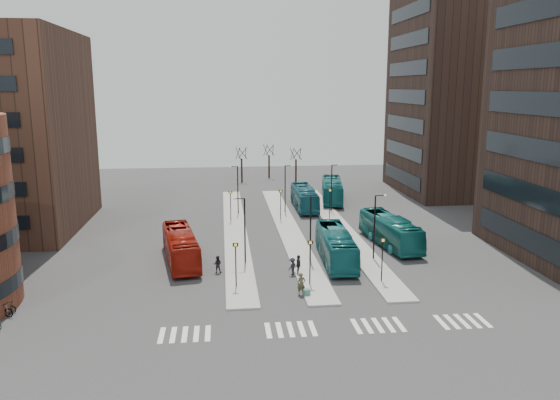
{
  "coord_description": "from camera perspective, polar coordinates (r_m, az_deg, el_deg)",
  "views": [
    {
      "loc": [
        -5.33,
        -29.69,
        15.94
      ],
      "look_at": [
        0.28,
        22.46,
        5.0
      ],
      "focal_mm": 35.0,
      "sensor_mm": 36.0,
      "label": 1
    }
  ],
  "objects": [
    {
      "name": "teal_bus_b",
      "position": [
        72.33,
        2.56,
        0.22
      ],
      "size": [
        2.52,
        10.51,
        2.92
      ],
      "primitive_type": "imported",
      "rotation": [
        0.0,
        0.0,
        -0.01
      ],
      "color": "#135360",
      "rests_on": "ground"
    },
    {
      "name": "crosswalk_stripes",
      "position": [
        37.93,
        5.34,
        -13.11
      ],
      "size": [
        22.35,
        2.4,
        0.01
      ],
      "color": "silver",
      "rests_on": "ground"
    },
    {
      "name": "island_left",
      "position": [
        61.78,
        -4.7,
        -3.14
      ],
      "size": [
        2.5,
        45.0,
        0.15
      ],
      "primitive_type": "cube",
      "color": "gray",
      "rests_on": "ground"
    },
    {
      "name": "red_bus",
      "position": [
        51.26,
        -10.36,
        -4.79
      ],
      "size": [
        4.28,
        10.97,
        2.98
      ],
      "primitive_type": "imported",
      "rotation": [
        0.0,
        0.0,
        0.17
      ],
      "color": "#9B170B",
      "rests_on": "ground"
    },
    {
      "name": "bicycle_mid",
      "position": [
        43.79,
        -27.09,
        -10.16
      ],
      "size": [
        1.89,
        1.07,
        1.09
      ],
      "primitive_type": "imported",
      "rotation": [
        0.0,
        0.0,
        1.25
      ],
      "color": "gray",
      "rests_on": "ground"
    },
    {
      "name": "island_mid",
      "position": [
        62.2,
        0.84,
        -3.0
      ],
      "size": [
        2.5,
        45.0,
        0.15
      ],
      "primitive_type": "cube",
      "color": "gray",
      "rests_on": "ground"
    },
    {
      "name": "commuter_c",
      "position": [
        47.34,
        1.3,
        -6.94
      ],
      "size": [
        1.08,
        1.08,
        1.5
      ],
      "primitive_type": "imported",
      "rotation": [
        0.0,
        0.0,
        3.94
      ],
      "color": "black",
      "rests_on": "ground"
    },
    {
      "name": "traveller",
      "position": [
        42.91,
        2.25,
        -8.77
      ],
      "size": [
        0.68,
        0.48,
        1.77
      ],
      "primitive_type": "imported",
      "rotation": [
        0.0,
        0.0,
        0.09
      ],
      "color": "#47402B",
      "rests_on": "ground"
    },
    {
      "name": "island_right",
      "position": [
        63.18,
        6.25,
        -2.83
      ],
      "size": [
        2.5,
        45.0,
        0.15
      ],
      "primitive_type": "cube",
      "color": "gray",
      "rests_on": "ground"
    },
    {
      "name": "ground",
      "position": [
        34.12,
        3.72,
        -16.1
      ],
      "size": [
        160.0,
        160.0,
        0.0
      ],
      "primitive_type": "plane",
      "color": "#2E2E30",
      "rests_on": "ground"
    },
    {
      "name": "tower_far",
      "position": [
        88.0,
        19.29,
        10.52
      ],
      "size": [
        20.12,
        20.0,
        30.0
      ],
      "color": "#30211A",
      "rests_on": "ground"
    },
    {
      "name": "bare_trees",
      "position": [
        93.64,
        -1.18,
        3.67
      ],
      "size": [
        10.97,
        8.14,
        5.9
      ],
      "color": "black",
      "rests_on": "ground"
    },
    {
      "name": "sign_poles",
      "position": [
        54.84,
        1.32,
        -2.51
      ],
      "size": [
        12.45,
        22.12,
        3.65
      ],
      "color": "black",
      "rests_on": "ground"
    },
    {
      "name": "suitcase",
      "position": [
        42.77,
        2.79,
        -9.68
      ],
      "size": [
        0.57,
        0.51,
        0.6
      ],
      "primitive_type": "cube",
      "rotation": [
        0.0,
        0.0,
        0.3
      ],
      "color": "navy",
      "rests_on": "ground"
    },
    {
      "name": "lamp_posts",
      "position": [
        59.53,
        1.69,
        -0.21
      ],
      "size": [
        14.04,
        20.24,
        6.12
      ],
      "color": "black",
      "rests_on": "ground"
    },
    {
      "name": "commuter_a",
      "position": [
        48.11,
        -6.55,
        -6.69
      ],
      "size": [
        0.81,
        0.67,
        1.53
      ],
      "primitive_type": "imported",
      "rotation": [
        0.0,
        0.0,
        3.02
      ],
      "color": "black",
      "rests_on": "ground"
    },
    {
      "name": "teal_bus_d",
      "position": [
        77.37,
        5.46,
        1.03
      ],
      "size": [
        4.51,
        11.6,
        3.15
      ],
      "primitive_type": "imported",
      "rotation": [
        0.0,
        0.0,
        -0.17
      ],
      "color": "#146668",
      "rests_on": "ground"
    },
    {
      "name": "teal_bus_a",
      "position": [
        50.85,
        5.85,
        -4.78
      ],
      "size": [
        3.08,
        10.89,
        3.0
      ],
      "primitive_type": "imported",
      "rotation": [
        0.0,
        0.0,
        -0.05
      ],
      "color": "#135C5F",
      "rests_on": "ground"
    },
    {
      "name": "commuter_b",
      "position": [
        47.22,
        1.94,
        -6.81
      ],
      "size": [
        0.46,
        1.06,
        1.79
      ],
      "primitive_type": "imported",
      "rotation": [
        0.0,
        0.0,
        1.54
      ],
      "color": "black",
      "rests_on": "ground"
    },
    {
      "name": "teal_bus_c",
      "position": [
        56.81,
        11.42,
        -3.16
      ],
      "size": [
        3.84,
        11.13,
        3.04
      ],
      "primitive_type": "imported",
      "rotation": [
        0.0,
        0.0,
        0.12
      ],
      "color": "#125E5C",
      "rests_on": "ground"
    },
    {
      "name": "bicycle_far",
      "position": [
        44.55,
        -26.7,
        -9.89
      ],
      "size": [
        1.78,
        1.16,
        0.89
      ],
      "primitive_type": "imported",
      "rotation": [
        0.0,
        0.0,
        1.2
      ],
      "color": "gray",
      "rests_on": "ground"
    }
  ]
}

